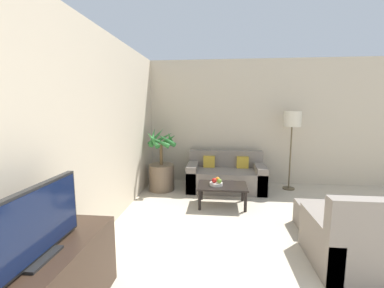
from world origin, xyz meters
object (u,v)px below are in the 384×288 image
(orange_fruit, at_px, (218,179))
(ottoman, at_px, (321,217))
(fruit_bowl, at_px, (216,184))
(armchair, at_px, (357,243))
(floor_lamp, at_px, (292,123))
(sofa_loveseat, at_px, (226,176))
(apple_red, at_px, (214,180))
(television, at_px, (35,225))
(coffee_table, at_px, (222,188))
(apple_green, at_px, (219,181))
(potted_palm, at_px, (162,169))

(orange_fruit, xyz_separation_m, ottoman, (1.44, -0.76, -0.28))
(fruit_bowl, bearing_deg, armchair, -46.26)
(floor_lamp, distance_m, armchair, 2.86)
(sofa_loveseat, relative_size, orange_fruit, 18.95)
(sofa_loveseat, distance_m, apple_red, 0.99)
(television, height_order, fruit_bowl, television)
(floor_lamp, bearing_deg, television, -125.38)
(coffee_table, distance_m, armchair, 2.12)
(fruit_bowl, distance_m, armchair, 2.17)
(sofa_loveseat, xyz_separation_m, apple_green, (-0.13, -0.96, 0.18))
(potted_palm, distance_m, apple_green, 1.41)
(ottoman, bearing_deg, coffee_table, 151.35)
(apple_red, xyz_separation_m, orange_fruit, (0.06, 0.07, -0.00))
(armchair, height_order, ottoman, armchair)
(sofa_loveseat, xyz_separation_m, orange_fruit, (-0.16, -0.87, 0.18))
(potted_palm, relative_size, fruit_bowl, 5.82)
(apple_green, relative_size, ottoman, 0.13)
(floor_lamp, height_order, apple_red, floor_lamp)
(fruit_bowl, height_order, apple_green, apple_green)
(fruit_bowl, bearing_deg, potted_palm, 145.98)
(coffee_table, bearing_deg, armchair, -49.03)
(sofa_loveseat, bearing_deg, orange_fruit, -100.69)
(potted_palm, height_order, sofa_loveseat, potted_palm)
(potted_palm, height_order, ottoman, potted_palm)
(potted_palm, relative_size, apple_green, 16.38)
(armchair, bearing_deg, ottoman, 92.52)
(orange_fruit, bearing_deg, armchair, -47.71)
(floor_lamp, height_order, fruit_bowl, floor_lamp)
(apple_red, bearing_deg, apple_green, -10.37)
(potted_palm, xyz_separation_m, fruit_bowl, (1.12, -0.75, -0.04))
(potted_palm, xyz_separation_m, apple_green, (1.17, -0.79, 0.02))
(potted_palm, xyz_separation_m, ottoman, (2.58, -1.46, -0.26))
(apple_green, distance_m, armchair, 2.11)
(potted_palm, distance_m, fruit_bowl, 1.35)
(potted_palm, xyz_separation_m, coffee_table, (1.22, -0.72, -0.12))
(fruit_bowl, height_order, ottoman, fruit_bowl)
(floor_lamp, bearing_deg, coffee_table, -143.23)
(apple_green, height_order, armchair, armchair)
(television, relative_size, fruit_bowl, 4.16)
(floor_lamp, bearing_deg, potted_palm, -173.01)
(television, height_order, apple_green, television)
(coffee_table, xyz_separation_m, apple_green, (-0.05, -0.07, 0.14))
(television, height_order, armchair, television)
(potted_palm, xyz_separation_m, floor_lamp, (2.61, 0.32, 0.94))
(television, bearing_deg, floor_lamp, 54.62)
(orange_fruit, bearing_deg, sofa_loveseat, 79.31)
(fruit_bowl, distance_m, apple_green, 0.09)
(sofa_loveseat, height_order, floor_lamp, floor_lamp)
(apple_green, distance_m, orange_fruit, 0.09)
(coffee_table, height_order, orange_fruit, orange_fruit)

